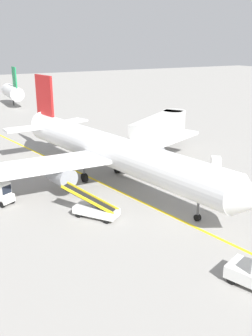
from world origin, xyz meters
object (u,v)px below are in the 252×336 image
jet_bridge (162,125)px  baggage_tug_near_wing (216,168)px  airliner (109,150)px  belt_loader_forward_hold (95,209)px  safety_cone_wingtip_left (194,174)px  ground_crew_marshaller (217,194)px  safety_cone_nose_right (215,163)px  safety_cone_nose_left (240,195)px  baggage_tug_by_cargo_door (2,194)px

jet_bridge → baggage_tug_near_wing: (-0.14, -11.08, -2.62)m
airliner → belt_loader_forward_hold: bearing=-123.6°
jet_bridge → safety_cone_wingtip_left: (-2.22, -9.96, -3.32)m
ground_crew_marshaller → safety_cone_nose_right: 11.61m
baggage_tug_near_wing → safety_cone_nose_right: bearing=50.4°
belt_loader_forward_hold → ground_crew_marshaller: bearing=-13.6°
jet_bridge → belt_loader_forward_hold: 21.54m
airliner → safety_cone_nose_right: 13.92m
safety_cone_nose_left → belt_loader_forward_hold: bearing=169.5°
baggage_tug_near_wing → belt_loader_forward_hold: size_ratio=0.57×
baggage_tug_near_wing → safety_cone_nose_right: size_ratio=6.16×
baggage_tug_near_wing → ground_crew_marshaller: size_ratio=1.60×
belt_loader_forward_hold → safety_cone_nose_left: 14.09m
baggage_tug_by_cargo_door → safety_cone_nose_right: (24.72, -0.24, -0.71)m
baggage_tug_near_wing → safety_cone_nose_left: size_ratio=6.16×
safety_cone_nose_left → jet_bridge: bearing=83.0°
ground_crew_marshaller → safety_cone_wingtip_left: 7.52m
baggage_tug_near_wing → safety_cone_nose_left: bearing=-108.5°
baggage_tug_near_wing → belt_loader_forward_hold: bearing=-168.6°
jet_bridge → safety_cone_nose_right: bearing=-73.3°
airliner → baggage_tug_by_cargo_door: size_ratio=12.87×
airliner → safety_cone_wingtip_left: size_ratio=79.81×
airliner → baggage_tug_by_cargo_door: (-11.20, -0.71, -2.49)m
jet_bridge → baggage_tug_near_wing: bearing=-90.7°
ground_crew_marshaller → safety_cone_wingtip_left: ground_crew_marshaller is taller
baggage_tug_by_cargo_door → safety_cone_wingtip_left: baggage_tug_by_cargo_door is taller
belt_loader_forward_hold → safety_cone_wingtip_left: belt_loader_forward_hold is taller
baggage_tug_near_wing → belt_loader_forward_hold: 16.08m
safety_cone_nose_left → safety_cone_nose_right: bearing=63.1°
airliner → belt_loader_forward_hold: (-4.80, -7.21, -2.64)m
baggage_tug_by_cargo_door → ground_crew_marshaller: bearing=-27.9°
airliner → baggage_tug_near_wing: 11.95m
baggage_tug_by_cargo_door → safety_cone_nose_right: 24.73m
jet_bridge → ground_crew_marshaller: jet_bridge is taller
baggage_tug_by_cargo_door → ground_crew_marshaller: (17.28, -9.13, -0.02)m
baggage_tug_near_wing → safety_cone_nose_left: (-1.92, -5.73, -0.71)m
belt_loader_forward_hold → safety_cone_nose_right: 19.36m
ground_crew_marshaller → safety_cone_wingtip_left: (2.81, 6.94, -0.69)m
baggage_tug_near_wing → baggage_tug_by_cargo_door: 22.41m
safety_cone_nose_right → safety_cone_wingtip_left: 5.02m
ground_crew_marshaller → airliner: bearing=121.7°
baggage_tug_near_wing → safety_cone_nose_right: (2.55, 3.08, -0.71)m
airliner → safety_cone_nose_left: airliner is taller
airliner → safety_cone_nose_right: size_ratio=79.81×
belt_loader_forward_hold → safety_cone_nose_right: belt_loader_forward_hold is taller
belt_loader_forward_hold → baggage_tug_near_wing: bearing=11.4°
jet_bridge → safety_cone_nose_left: size_ratio=27.21×
baggage_tug_by_cargo_door → safety_cone_nose_left: (20.24, -9.05, -0.71)m
safety_cone_nose_right → safety_cone_wingtip_left: size_ratio=1.00×
baggage_tug_near_wing → safety_cone_nose_left: 6.09m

